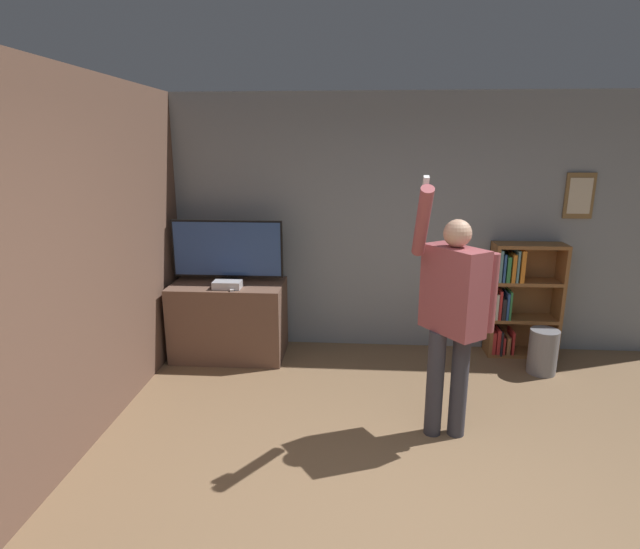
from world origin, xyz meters
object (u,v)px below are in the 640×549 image
at_px(television, 227,250).
at_px(game_console, 227,285).
at_px(waste_bin, 543,351).
at_px(person, 452,309).
at_px(bookshelf, 517,300).

relative_size(television, game_console, 4.13).
distance_m(television, game_console, 0.38).
xyz_separation_m(game_console, waste_bin, (3.11, -0.04, -0.61)).
distance_m(game_console, person, 2.31).
distance_m(bookshelf, person, 1.95).
bearing_deg(waste_bin, television, 175.09).
height_order(game_console, bookshelf, bookshelf).
xyz_separation_m(person, waste_bin, (1.14, 1.16, -0.80)).
bearing_deg(person, game_console, -156.50).
bearing_deg(bookshelf, television, -176.41).
xyz_separation_m(television, waste_bin, (3.15, -0.27, -0.91)).
relative_size(game_console, waste_bin, 0.62).
height_order(television, game_console, television).
bearing_deg(waste_bin, game_console, 179.34).
bearing_deg(person, bookshelf, 113.16).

